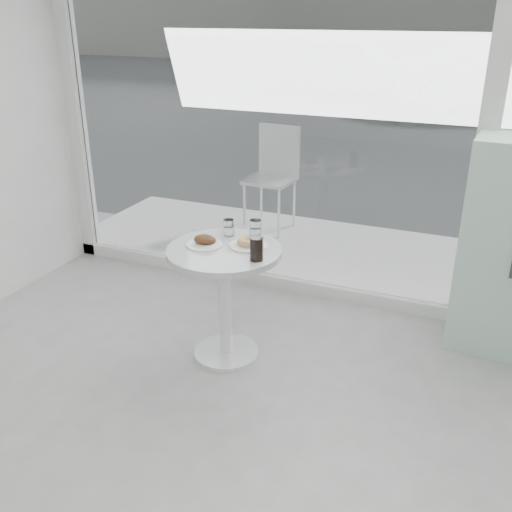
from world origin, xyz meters
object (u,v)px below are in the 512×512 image
at_px(patio_chair, 274,171).
at_px(plate_fritter, 205,241).
at_px(car_white, 354,65).
at_px(water_tumbler_b, 256,230).
at_px(car_silver, 506,76).
at_px(main_table, 225,280).
at_px(plate_donut, 248,243).
at_px(water_tumbler_a, 229,229).
at_px(cola_glass, 256,249).

height_order(patio_chair, plate_fritter, patio_chair).
relative_size(car_white, water_tumbler_b, 35.69).
distance_m(car_silver, plate_fritter, 11.45).
distance_m(patio_chair, car_silver, 9.26).
height_order(main_table, car_silver, car_silver).
xyz_separation_m(car_white, car_silver, (3.81, -1.51, 0.02)).
height_order(car_silver, plate_donut, car_silver).
xyz_separation_m(main_table, water_tumbler_b, (0.11, 0.23, 0.27)).
bearing_deg(car_silver, patio_chair, 159.26).
distance_m(water_tumbler_a, cola_glass, 0.44).
xyz_separation_m(car_silver, water_tumbler_a, (-1.52, -11.13, 0.04)).
bearing_deg(patio_chair, car_silver, 81.50).
bearing_deg(main_table, car_white, 100.36).
bearing_deg(main_table, cola_glass, -18.15).
bearing_deg(car_silver, water_tumbler_b, 164.96).
bearing_deg(patio_chair, car_white, 103.72).
distance_m(main_table, car_silver, 11.44).
bearing_deg(car_white, plate_fritter, -162.93).
height_order(water_tumbler_a, cola_glass, cola_glass).
xyz_separation_m(patio_chair, water_tumbler_b, (0.68, -2.07, 0.19)).
distance_m(car_white, water_tumbler_b, 12.85).
height_order(main_table, car_white, car_white).
distance_m(main_table, cola_glass, 0.40).
height_order(car_silver, plate_fritter, car_silver).
relative_size(water_tumbler_b, cola_glass, 0.83).
distance_m(patio_chair, water_tumbler_b, 2.19).
bearing_deg(main_table, water_tumbler_b, 64.05).
bearing_deg(water_tumbler_a, plate_donut, -32.07).
relative_size(car_silver, water_tumbler_a, 43.02).
height_order(car_silver, cola_glass, car_silver).
relative_size(patio_chair, plate_fritter, 4.57).
xyz_separation_m(car_silver, plate_donut, (-1.33, -11.25, 0.01)).
xyz_separation_m(car_white, water_tumbler_b, (2.46, -12.62, 0.06)).
height_order(car_white, car_silver, car_silver).
height_order(main_table, water_tumbler_a, water_tumbler_a).
height_order(car_silver, water_tumbler_b, car_silver).
distance_m(car_white, plate_fritter, 13.04).
xyz_separation_m(main_table, patio_chair, (-0.56, 2.31, 0.09)).
bearing_deg(patio_chair, plate_donut, -68.70).
bearing_deg(water_tumbler_b, main_table, -115.95).
bearing_deg(plate_fritter, water_tumbler_a, 72.89).
height_order(car_white, plate_donut, car_white).
distance_m(patio_chair, cola_glass, 2.53).
xyz_separation_m(patio_chair, car_white, (-1.79, 10.54, 0.13)).
bearing_deg(car_silver, car_white, 60.21).
distance_m(plate_donut, cola_glass, 0.23).
xyz_separation_m(water_tumbler_b, cola_glass, (0.14, -0.32, 0.02)).
distance_m(patio_chair, water_tumbler_a, 2.16).
relative_size(main_table, water_tumbler_b, 6.13).
distance_m(main_table, water_tumbler_a, 0.35).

